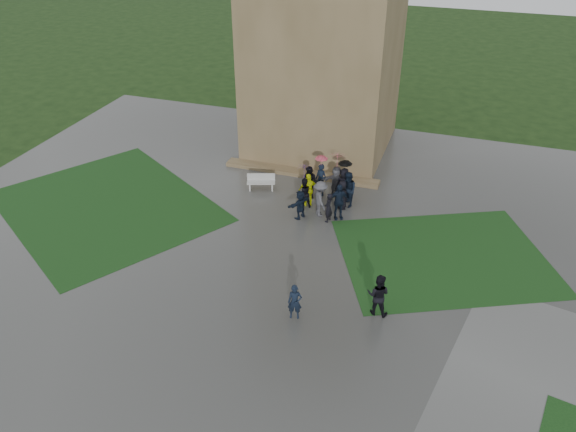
% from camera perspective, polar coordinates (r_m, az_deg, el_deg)
% --- Properties ---
extents(ground, '(120.00, 120.00, 0.00)m').
position_cam_1_polar(ground, '(23.91, -6.34, -7.03)').
color(ground, black).
extents(plaza, '(34.00, 34.00, 0.02)m').
position_cam_1_polar(plaza, '(25.34, -4.51, -4.35)').
color(plaza, '#393937').
rests_on(plaza, ground).
extents(lawn_inset_left, '(14.10, 13.46, 0.01)m').
position_cam_1_polar(lawn_inset_left, '(30.58, -17.93, 0.96)').
color(lawn_inset_left, black).
rests_on(lawn_inset_left, plaza).
extents(lawn_inset_right, '(11.12, 10.15, 0.01)m').
position_cam_1_polar(lawn_inset_right, '(26.32, 15.52, -3.99)').
color(lawn_inset_right, black).
rests_on(lawn_inset_right, plaza).
extents(tower_plinth, '(9.00, 0.80, 0.22)m').
position_cam_1_polar(tower_plinth, '(32.16, 1.33, 4.41)').
color(tower_plinth, brown).
rests_on(tower_plinth, plaza).
extents(bench, '(1.59, 0.94, 0.88)m').
position_cam_1_polar(bench, '(30.52, -2.75, 3.51)').
color(bench, '#B2B3AE').
rests_on(bench, plaza).
extents(visitor_cluster, '(3.09, 3.81, 2.57)m').
position_cam_1_polar(visitor_cluster, '(28.67, 3.93, 2.88)').
color(visitor_cluster, black).
rests_on(visitor_cluster, plaza).
extents(pedestrian_mid, '(0.63, 0.49, 1.51)m').
position_cam_1_polar(pedestrian_mid, '(21.75, 0.70, -8.73)').
color(pedestrian_mid, black).
rests_on(pedestrian_mid, plaza).
extents(pedestrian_near, '(0.89, 0.52, 1.82)m').
position_cam_1_polar(pedestrian_near, '(22.12, 9.14, -7.90)').
color(pedestrian_near, black).
rests_on(pedestrian_near, plaza).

